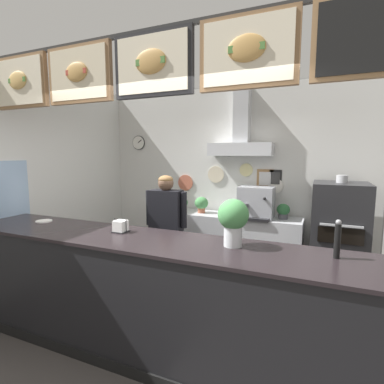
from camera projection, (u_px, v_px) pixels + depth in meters
name	position (u px, v px, depth m)	size (l,w,h in m)	color
ground_plane	(161.00, 338.00, 3.01)	(5.86, 5.86, 0.00)	#3F3A38
back_wall_assembly	(227.00, 169.00, 4.84)	(4.54, 2.62, 2.96)	gray
left_wall_with_window	(0.00, 184.00, 3.70)	(0.15, 4.88, 2.96)	silver
service_counter	(148.00, 297.00, 2.74)	(4.07, 0.73, 1.10)	black
back_prep_counter	(231.00, 243.00, 4.75)	(2.14, 0.52, 0.89)	#B7BABF
pizza_oven	(338.00, 237.00, 3.99)	(0.69, 0.75, 1.58)	#232326
shop_worker	(166.00, 230.00, 3.93)	(0.58, 0.25, 1.58)	#232328
espresso_machine	(256.00, 203.00, 4.49)	(0.52, 0.47, 0.47)	#A3A5AD
potted_basil	(283.00, 211.00, 4.40)	(0.19, 0.19, 0.23)	#4C4C51
potted_thyme	(201.00, 204.00, 4.87)	(0.22, 0.22, 0.26)	#9E563D
potted_oregano	(230.00, 207.00, 4.70)	(0.16, 0.16, 0.23)	#4C4C51
potted_rosemary	(182.00, 203.00, 4.98)	(0.19, 0.19, 0.24)	beige
basil_vase	(233.00, 220.00, 2.44)	(0.26, 0.26, 0.39)	silver
condiment_plate	(44.00, 221.00, 3.34)	(0.17, 0.17, 0.01)	white
pepper_grinder	(337.00, 239.00, 2.16)	(0.04, 0.04, 0.29)	black
napkin_holder	(121.00, 227.00, 2.90)	(0.14, 0.13, 0.13)	#262628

